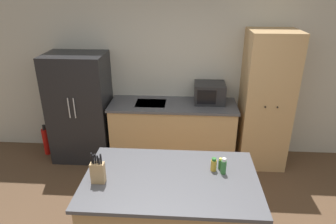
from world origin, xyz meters
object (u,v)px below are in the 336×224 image
at_px(spice_bottle_tall_dark, 224,166).
at_px(knife_block, 98,172).
at_px(refrigerator, 81,108).
at_px(pantry_cabinet, 265,101).
at_px(spice_bottle_amber_oil, 220,164).
at_px(spice_bottle_short_red, 214,165).
at_px(fire_extinguisher, 46,141).
at_px(microwave, 210,93).

bearing_deg(spice_bottle_tall_dark, knife_block, -169.61).
height_order(refrigerator, pantry_cabinet, pantry_cabinet).
bearing_deg(pantry_cabinet, spice_bottle_amber_oil, -115.81).
bearing_deg(spice_bottle_short_red, spice_bottle_tall_dark, -25.75).
height_order(knife_block, spice_bottle_tall_dark, knife_block).
relative_size(spice_bottle_short_red, spice_bottle_amber_oil, 1.17).
bearing_deg(spice_bottle_short_red, knife_block, -166.53).
bearing_deg(knife_block, fire_extinguisher, 127.23).
xyz_separation_m(refrigerator, spice_bottle_short_red, (1.87, -1.69, 0.18)).
distance_m(refrigerator, pantry_cabinet, 2.75).
height_order(refrigerator, spice_bottle_tall_dark, refrigerator).
xyz_separation_m(microwave, spice_bottle_short_red, (-0.07, -1.79, -0.07)).
bearing_deg(pantry_cabinet, microwave, 173.03).
bearing_deg(refrigerator, pantry_cabinet, 0.11).
distance_m(knife_block, spice_bottle_short_red, 1.07).
distance_m(knife_block, spice_bottle_tall_dark, 1.14).
xyz_separation_m(pantry_cabinet, fire_extinguisher, (-3.37, -0.00, -0.78)).
bearing_deg(pantry_cabinet, spice_bottle_tall_dark, -114.24).
distance_m(refrigerator, spice_bottle_tall_dark, 2.62).
height_order(pantry_cabinet, fire_extinguisher, pantry_cabinet).
relative_size(refrigerator, microwave, 3.70).
distance_m(knife_block, fire_extinguisher, 2.57).
xyz_separation_m(spice_bottle_amber_oil, fire_extinguisher, (-2.57, 1.65, -0.77)).
height_order(refrigerator, knife_block, refrigerator).
bearing_deg(spice_bottle_tall_dark, refrigerator, 138.59).
relative_size(pantry_cabinet, spice_bottle_amber_oil, 17.57).
height_order(knife_block, spice_bottle_short_red, knife_block).
bearing_deg(microwave, spice_bottle_amber_oil, -90.07).
relative_size(knife_block, spice_bottle_tall_dark, 1.84).
distance_m(refrigerator, spice_bottle_amber_oil, 2.55).
bearing_deg(knife_block, spice_bottle_short_red, 13.47).
bearing_deg(microwave, fire_extinguisher, -177.75).
height_order(pantry_cabinet, spice_bottle_amber_oil, pantry_cabinet).
height_order(knife_block, fire_extinguisher, knife_block).
distance_m(pantry_cabinet, spice_bottle_short_red, 1.90).
relative_size(refrigerator, knife_block, 5.54).
bearing_deg(knife_block, spice_bottle_amber_oil, 14.33).
relative_size(knife_block, fire_extinguisher, 0.58).
height_order(spice_bottle_short_red, fire_extinguisher, spice_bottle_short_red).
bearing_deg(refrigerator, spice_bottle_amber_oil, -40.45).
distance_m(refrigerator, fire_extinguisher, 0.87).
bearing_deg(spice_bottle_short_red, refrigerator, 138.00).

